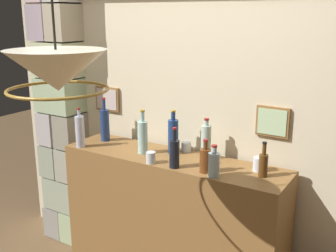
{
  "coord_description": "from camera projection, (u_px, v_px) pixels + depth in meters",
  "views": [
    {
      "loc": [
        1.46,
        -1.6,
        2.11
      ],
      "look_at": [
        0.0,
        0.75,
        1.34
      ],
      "focal_mm": 43.7,
      "sensor_mm": 36.0,
      "label": 1
    }
  ],
  "objects": [
    {
      "name": "panelled_rear_partition",
      "position": [
        192.0,
        116.0,
        3.15
      ],
      "size": [
        3.62,
        0.15,
        2.55
      ],
      "color": "beige",
      "rests_on": "ground"
    },
    {
      "name": "liquor_bottle_tequila",
      "position": [
        206.0,
        141.0,
        2.92
      ],
      "size": [
        0.07,
        0.07,
        0.3
      ],
      "color": "#B0CBBC",
      "rests_on": "bar_shelf_unit"
    },
    {
      "name": "liquor_bottle_brandy",
      "position": [
        80.0,
        131.0,
        3.18
      ],
      "size": [
        0.07,
        0.07,
        0.31
      ],
      "color": "silver",
      "rests_on": "bar_shelf_unit"
    },
    {
      "name": "stone_pillar",
      "position": [
        63.0,
        112.0,
        3.7
      ],
      "size": [
        0.43,
        0.32,
        2.49
      ],
      "color": "gray",
      "rests_on": "ground"
    },
    {
      "name": "liquor_bottle_rye",
      "position": [
        105.0,
        124.0,
        3.34
      ],
      "size": [
        0.08,
        0.08,
        0.36
      ],
      "color": "navy",
      "rests_on": "bar_shelf_unit"
    },
    {
      "name": "liquor_bottle_scotch",
      "position": [
        205.0,
        160.0,
        2.68
      ],
      "size": [
        0.07,
        0.07,
        0.23
      ],
      "color": "brown",
      "rests_on": "bar_shelf_unit"
    },
    {
      "name": "liquor_bottle_whiskey",
      "position": [
        174.0,
        153.0,
        2.76
      ],
      "size": [
        0.07,
        0.07,
        0.28
      ],
      "color": "black",
      "rests_on": "bar_shelf_unit"
    },
    {
      "name": "glass_tumbler_shot",
      "position": [
        186.0,
        147.0,
        3.1
      ],
      "size": [
        0.07,
        0.07,
        0.07
      ],
      "color": "silver",
      "rests_on": "bar_shelf_unit"
    },
    {
      "name": "liquor_bottle_gin",
      "position": [
        214.0,
        164.0,
        2.6
      ],
      "size": [
        0.07,
        0.07,
        0.21
      ],
      "color": "#A4BDBD",
      "rests_on": "bar_shelf_unit"
    },
    {
      "name": "bar_shelf_unit",
      "position": [
        171.0,
        225.0,
        3.12
      ],
      "size": [
        1.72,
        0.44,
        1.09
      ],
      "primitive_type": "cube",
      "color": "olive",
      "rests_on": "ground"
    },
    {
      "name": "glass_tumbler_highball",
      "position": [
        151.0,
        158.0,
        2.85
      ],
      "size": [
        0.07,
        0.07,
        0.08
      ],
      "color": "silver",
      "rests_on": "bar_shelf_unit"
    },
    {
      "name": "liquor_bottle_port",
      "position": [
        143.0,
        136.0,
        3.04
      ],
      "size": [
        0.07,
        0.07,
        0.33
      ],
      "color": "#A9D6CE",
      "rests_on": "bar_shelf_unit"
    },
    {
      "name": "liquor_bottle_vodka",
      "position": [
        263.0,
        164.0,
        2.61
      ],
      "size": [
        0.06,
        0.06,
        0.23
      ],
      "color": "#573414",
      "rests_on": "bar_shelf_unit"
    },
    {
      "name": "liquor_bottle_vermouth",
      "position": [
        173.0,
        136.0,
        3.03
      ],
      "size": [
        0.08,
        0.08,
        0.33
      ],
      "color": "navy",
      "rests_on": "bar_shelf_unit"
    },
    {
      "name": "pendant_lamp",
      "position": [
        57.0,
        72.0,
        1.99
      ],
      "size": [
        0.5,
        0.5,
        0.58
      ],
      "color": "#EFE5C6"
    },
    {
      "name": "glass_tumbler_rocks",
      "position": [
        259.0,
        164.0,
        2.71
      ],
      "size": [
        0.08,
        0.08,
        0.09
      ],
      "color": "silver",
      "rests_on": "bar_shelf_unit"
    }
  ]
}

